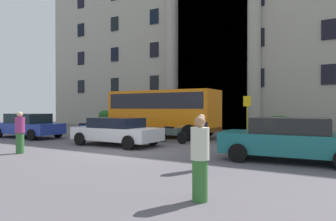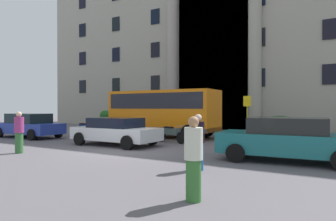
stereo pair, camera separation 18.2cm
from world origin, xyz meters
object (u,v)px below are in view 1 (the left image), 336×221
object	(u,v)px
hedge_planter_far_west	(105,119)
scooter_by_planter	(120,131)
motorcycle_far_end	(171,134)
hedge_planter_entrance_left	(279,126)
pedestrian_man_crossing	(200,159)
orange_minibus	(163,110)
motorcycle_near_kerb	(84,129)
parked_estate_mid	(28,125)
bus_stop_sign	(247,112)
pedestrian_woman_with_bag	(201,142)
parked_sedan_second	(290,139)
hedge_planter_west	(174,122)
pedestrian_child_trailing	(20,132)
parked_coupe_end	(116,131)
hedge_planter_entrance_right	(130,120)

from	to	relation	value
hedge_planter_far_west	scooter_by_planter	size ratio (longest dim) A/B	0.80
motorcycle_far_end	scooter_by_planter	world-z (taller)	same
hedge_planter_entrance_left	pedestrian_man_crossing	bearing A→B (deg)	-85.84
orange_minibus	motorcycle_near_kerb	size ratio (longest dim) A/B	3.28
parked_estate_mid	pedestrian_man_crossing	xyz separation A→B (m)	(13.80, -5.84, 0.09)
bus_stop_sign	motorcycle_far_end	world-z (taller)	bus_stop_sign
scooter_by_planter	pedestrian_woman_with_bag	world-z (taller)	pedestrian_woman_with_bag
bus_stop_sign	parked_sedan_second	bearing A→B (deg)	-63.86
hedge_planter_far_west	hedge_planter_entrance_left	distance (m)	15.27
motorcycle_near_kerb	pedestrian_man_crossing	world-z (taller)	pedestrian_man_crossing
bus_stop_sign	parked_sedan_second	distance (m)	7.39
orange_minibus	hedge_planter_west	bearing A→B (deg)	111.08
scooter_by_planter	pedestrian_child_trailing	size ratio (longest dim) A/B	1.18
hedge_planter_entrance_left	parked_coupe_end	distance (m)	11.01
hedge_planter_entrance_left	parked_sedan_second	xyz separation A→B (m)	(1.98, -9.69, 0.14)
bus_stop_sign	hedge_planter_entrance_right	world-z (taller)	bus_stop_sign
pedestrian_man_crossing	pedestrian_woman_with_bag	world-z (taller)	pedestrian_man_crossing
orange_minibus	hedge_planter_entrance_left	world-z (taller)	orange_minibus
pedestrian_man_crossing	parked_estate_mid	bearing A→B (deg)	-55.11
hedge_planter_west	motorcycle_far_end	xyz separation A→B (m)	(3.73, -6.99, -0.20)
hedge_planter_entrance_right	motorcycle_far_end	xyz separation A→B (m)	(8.10, -7.07, -0.26)
hedge_planter_entrance_right	scooter_by_planter	xyz separation A→B (m)	(4.71, -7.00, -0.27)
orange_minibus	motorcycle_far_end	xyz separation A→B (m)	(1.81, -2.25, -1.22)
orange_minibus	hedge_planter_far_west	distance (m)	10.73
hedge_planter_west	orange_minibus	bearing A→B (deg)	-68.04
motorcycle_near_kerb	scooter_by_planter	xyz separation A→B (m)	(2.87, 0.01, -0.00)
motorcycle_near_kerb	parked_estate_mid	bearing A→B (deg)	-130.33
hedge_planter_west	scooter_by_planter	world-z (taller)	hedge_planter_west
pedestrian_child_trailing	parked_coupe_end	bearing A→B (deg)	-150.47
hedge_planter_west	motorcycle_far_end	distance (m)	7.92
orange_minibus	parked_estate_mid	world-z (taller)	orange_minibus
hedge_planter_entrance_right	parked_estate_mid	distance (m)	9.23
hedge_planter_west	parked_estate_mid	world-z (taller)	parked_estate_mid
motorcycle_near_kerb	pedestrian_man_crossing	distance (m)	13.98
bus_stop_sign	hedge_planter_entrance_left	size ratio (longest dim) A/B	1.18
bus_stop_sign	scooter_by_planter	distance (m)	7.43
pedestrian_woman_with_bag	scooter_by_planter	bearing A→B (deg)	80.46
hedge_planter_entrance_left	bus_stop_sign	bearing A→B (deg)	-112.03
bus_stop_sign	parked_coupe_end	distance (m)	7.79
parked_sedan_second	scooter_by_planter	distance (m)	9.82
hedge_planter_west	hedge_planter_entrance_right	distance (m)	4.37
hedge_planter_entrance_right	pedestrian_man_crossing	xyz separation A→B (m)	(13.28, -15.05, 0.10)
hedge_planter_west	motorcycle_far_end	world-z (taller)	hedge_planter_west
hedge_planter_entrance_left	hedge_planter_west	bearing A→B (deg)	-179.13
parked_sedan_second	parked_coupe_end	bearing A→B (deg)	173.85
parked_coupe_end	scooter_by_planter	bearing A→B (deg)	126.30
parked_sedan_second	pedestrian_woman_with_bag	world-z (taller)	pedestrian_woman_with_bag
hedge_planter_far_west	parked_estate_mid	xyz separation A→B (m)	(2.56, -9.52, -0.01)
parked_sedan_second	pedestrian_child_trailing	size ratio (longest dim) A/B	2.79
parked_sedan_second	hedge_planter_west	bearing A→B (deg)	131.99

